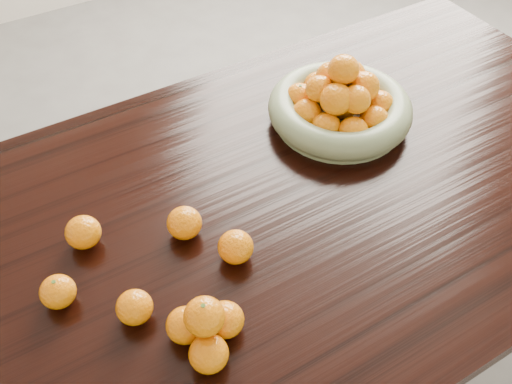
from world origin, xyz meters
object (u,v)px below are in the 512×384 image
dining_table (254,237)px  loose_orange_0 (58,292)px  orange_pyramid (206,328)px  fruit_bowl (340,104)px

dining_table → loose_orange_0: size_ratio=30.44×
dining_table → orange_pyramid: bearing=-135.6°
dining_table → orange_pyramid: orange_pyramid is taller
loose_orange_0 → orange_pyramid: bearing=-47.7°
dining_table → fruit_bowl: (0.33, 0.15, 0.14)m
orange_pyramid → loose_orange_0: 0.29m
dining_table → fruit_bowl: size_ratio=5.72×
orange_pyramid → dining_table: bearing=44.4°
loose_orange_0 → dining_table: bearing=1.4°
dining_table → loose_orange_0: bearing=-178.6°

